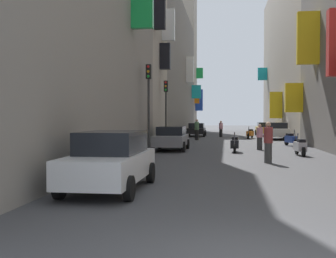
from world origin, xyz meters
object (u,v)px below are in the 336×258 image
object	(u,v)px
scooter_black	(235,144)
pedestrian_near_right	(197,130)
scooter_silver	(300,147)
traffic_light_far_corner	(149,94)
scooter_orange	(250,133)
parked_car_silver	(277,130)
parked_car_black	(196,129)
parked_car_yellow	(265,129)
pedestrian_near_left	(260,137)
parked_car_white	(111,160)
pedestrian_mid_street	(221,129)
pedestrian_crossing	(268,142)
parked_car_grey	(171,138)
scooter_blue	(291,139)
traffic_light_near_corner	(166,102)

from	to	relation	value
scooter_black	pedestrian_near_right	distance (m)	12.86
scooter_silver	traffic_light_far_corner	bearing A→B (deg)	-176.78
scooter_orange	scooter_silver	distance (m)	17.78
parked_car_silver	traffic_light_far_corner	world-z (taller)	traffic_light_far_corner
parked_car_silver	parked_car_black	size ratio (longest dim) A/B	1.12
parked_car_yellow	scooter_black	bearing A→B (deg)	-99.39
scooter_black	pedestrian_near_left	xyz separation A→B (m)	(1.51, 1.87, 0.30)
parked_car_white	pedestrian_mid_street	xyz separation A→B (m)	(2.55, 31.60, -0.01)
parked_car_yellow	parked_car_silver	distance (m)	7.23
parked_car_white	pedestrian_crossing	size ratio (longest dim) A/B	2.46
pedestrian_near_left	traffic_light_far_corner	size ratio (longest dim) A/B	0.33
parked_car_grey	scooter_blue	size ratio (longest dim) A/B	2.26
traffic_light_near_corner	traffic_light_far_corner	world-z (taller)	traffic_light_far_corner
pedestrian_mid_street	scooter_orange	bearing A→B (deg)	-44.10
scooter_black	pedestrian_near_left	size ratio (longest dim) A/B	1.21
parked_car_white	pedestrian_mid_street	world-z (taller)	pedestrian_mid_street
scooter_black	traffic_light_near_corner	xyz separation A→B (m)	(-4.52, 4.54, 2.54)
parked_car_silver	scooter_orange	world-z (taller)	parked_car_silver
traffic_light_near_corner	traffic_light_far_corner	xyz separation A→B (m)	(0.04, -6.72, 0.16)
parked_car_grey	scooter_black	size ratio (longest dim) A/B	2.17
parked_car_black	scooter_silver	size ratio (longest dim) A/B	2.23
pedestrian_near_left	traffic_light_near_corner	distance (m)	6.96
parked_car_yellow	scooter_blue	world-z (taller)	parked_car_yellow
parked_car_black	scooter_black	xyz separation A→B (m)	(3.50, -19.89, -0.26)
scooter_blue	pedestrian_crossing	world-z (taller)	pedestrian_crossing
scooter_blue	pedestrian_near_right	xyz separation A→B (m)	(-6.87, 6.76, 0.44)
scooter_black	traffic_light_near_corner	world-z (taller)	traffic_light_near_corner
parked_car_yellow	scooter_blue	bearing A→B (deg)	-89.08
parked_car_silver	scooter_orange	distance (m)	2.58
scooter_orange	traffic_light_near_corner	size ratio (longest dim) A/B	0.43
scooter_black	traffic_light_far_corner	distance (m)	5.67
parked_car_grey	scooter_black	world-z (taller)	parked_car_grey
scooter_blue	pedestrian_crossing	bearing A→B (deg)	-102.96
parked_car_grey	pedestrian_mid_street	world-z (taller)	pedestrian_mid_street
scooter_orange	parked_car_white	bearing A→B (deg)	-100.31
parked_car_yellow	parked_car_black	size ratio (longest dim) A/B	1.00
parked_car_white	pedestrian_near_left	world-z (taller)	parked_car_white
scooter_black	scooter_orange	distance (m)	16.06
scooter_silver	pedestrian_near_right	bearing A→B (deg)	113.59
pedestrian_near_right	scooter_black	bearing A→B (deg)	-76.63
pedestrian_mid_street	traffic_light_near_corner	bearing A→B (deg)	-104.11
parked_car_yellow	parked_car_black	distance (m)	7.43
pedestrian_near_right	pedestrian_mid_street	distance (m)	6.42
parked_car_white	parked_car_yellow	distance (m)	35.70
pedestrian_crossing	parked_car_black	bearing A→B (deg)	100.67
parked_car_silver	scooter_blue	bearing A→B (deg)	-90.59
scooter_blue	parked_car_silver	bearing A→B (deg)	89.41
scooter_orange	pedestrian_crossing	bearing A→B (deg)	-91.16
traffic_light_far_corner	parked_car_grey	bearing A→B (deg)	75.78
scooter_blue	scooter_silver	world-z (taller)	same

